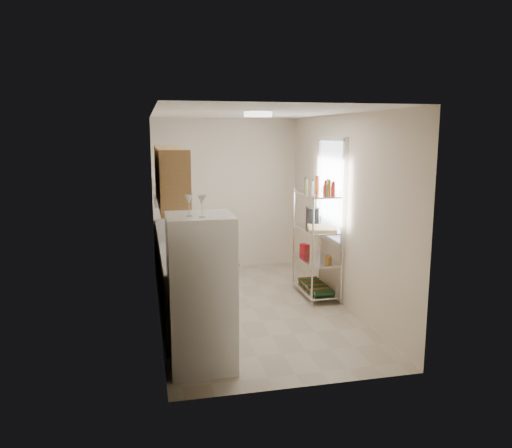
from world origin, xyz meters
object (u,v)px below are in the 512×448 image
(refrigerator, at_px, (201,292))
(cutting_board, at_px, (322,228))
(frying_pan_large, at_px, (176,237))
(espresso_machine, at_px, (312,215))
(rice_cooker, at_px, (176,233))

(refrigerator, distance_m, cutting_board, 2.61)
(refrigerator, distance_m, frying_pan_large, 2.12)
(cutting_board, xyz_separation_m, espresso_machine, (0.00, 0.43, 0.12))
(espresso_machine, bearing_deg, frying_pan_large, -170.23)
(cutting_board, bearing_deg, rice_cooker, 174.07)
(frying_pan_large, bearing_deg, cutting_board, 2.92)
(rice_cooker, relative_size, cutting_board, 0.52)
(refrigerator, relative_size, frying_pan_large, 6.17)
(frying_pan_large, bearing_deg, espresso_machine, 15.05)
(rice_cooker, bearing_deg, frying_pan_large, 82.75)
(refrigerator, bearing_deg, espresso_machine, 48.79)
(refrigerator, distance_m, espresso_machine, 2.93)
(frying_pan_large, relative_size, espresso_machine, 0.96)
(rice_cooker, distance_m, cutting_board, 2.04)
(cutting_board, distance_m, espresso_machine, 0.44)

